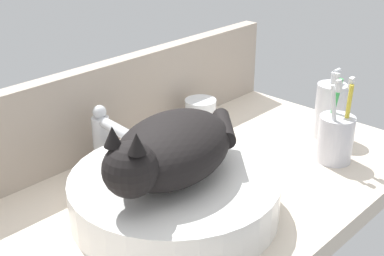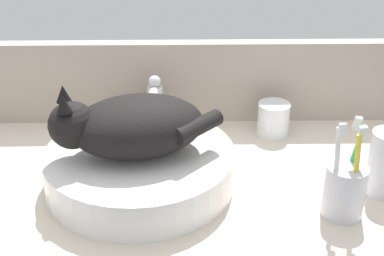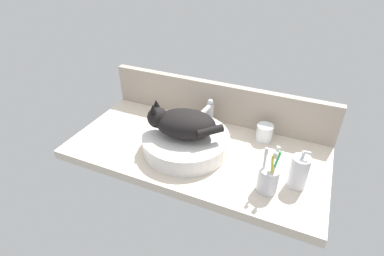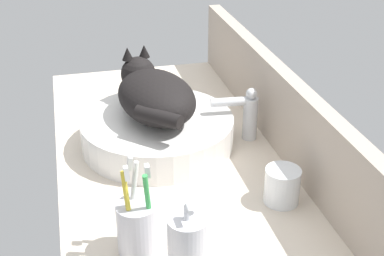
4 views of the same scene
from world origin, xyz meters
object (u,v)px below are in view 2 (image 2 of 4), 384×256
faucet (155,103)px  water_glass (273,120)px  sink_basin (140,168)px  toothbrush_cup (345,189)px  cat (131,125)px

faucet → water_glass: 27.52cm
sink_basin → toothbrush_cup: toothbrush_cup is taller
sink_basin → faucet: bearing=84.8°
sink_basin → water_glass: 35.62cm
sink_basin → toothbrush_cup: size_ratio=1.97×
faucet → toothbrush_cup: bearing=-42.7°
faucet → water_glass: (27.21, -1.41, -3.87)cm
cat → toothbrush_cup: cat is taller
sink_basin → water_glass: size_ratio=4.85×
sink_basin → cat: size_ratio=1.15×
cat → water_glass: (30.52, 20.74, -9.70)cm
cat → faucet: bearing=81.5°
cat → toothbrush_cup: bearing=-14.9°
cat → faucet: 23.14cm
cat → toothbrush_cup: size_ratio=1.72×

